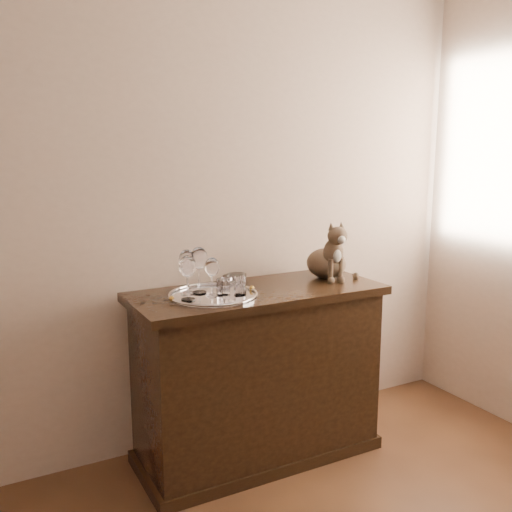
{
  "coord_description": "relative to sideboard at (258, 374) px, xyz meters",
  "views": [
    {
      "loc": [
        -0.63,
        -0.35,
        1.51
      ],
      "look_at": [
        0.6,
        1.95,
        1.01
      ],
      "focal_mm": 40.0,
      "sensor_mm": 36.0,
      "label": 1
    }
  ],
  "objects": [
    {
      "name": "wine_glass_b",
      "position": [
        -0.28,
        0.04,
        0.54
      ],
      "size": [
        0.08,
        0.08,
        0.21
      ],
      "primitive_type": null,
      "color": "silver",
      "rests_on": "tray"
    },
    {
      "name": "tray",
      "position": [
        -0.24,
        -0.03,
        0.43
      ],
      "size": [
        0.4,
        0.4,
        0.01
      ],
      "primitive_type": "cylinder",
      "color": "silver",
      "rests_on": "sideboard"
    },
    {
      "name": "sideboard",
      "position": [
        0.0,
        0.0,
        0.0
      ],
      "size": [
        1.2,
        0.5,
        0.85
      ],
      "primitive_type": null,
      "color": "black",
      "rests_on": "ground"
    },
    {
      "name": "tumbler_a",
      "position": [
        -0.15,
        -0.07,
        0.48
      ],
      "size": [
        0.09,
        0.09,
        0.1
      ],
      "primitive_type": "cylinder",
      "color": "silver",
      "rests_on": "tray"
    },
    {
      "name": "tumbler_b",
      "position": [
        -0.23,
        -0.13,
        0.48
      ],
      "size": [
        0.08,
        0.08,
        0.09
      ],
      "primitive_type": "cylinder",
      "color": "white",
      "rests_on": "tray"
    },
    {
      "name": "wall_back",
      "position": [
        -0.6,
        0.31,
        0.93
      ],
      "size": [
        4.0,
        0.1,
        2.7
      ],
      "primitive_type": "cube",
      "color": "tan",
      "rests_on": "ground"
    },
    {
      "name": "wine_glass_a",
      "position": [
        -0.33,
        0.06,
        0.53
      ],
      "size": [
        0.08,
        0.08,
        0.2
      ],
      "primitive_type": null,
      "color": "silver",
      "rests_on": "tray"
    },
    {
      "name": "wine_glass_d",
      "position": [
        -0.25,
        -0.04,
        0.52
      ],
      "size": [
        0.07,
        0.07,
        0.17
      ],
      "primitive_type": null,
      "color": "white",
      "rests_on": "tray"
    },
    {
      "name": "tumbler_c",
      "position": [
        -0.15,
        -0.03,
        0.47
      ],
      "size": [
        0.07,
        0.07,
        0.08
      ],
      "primitive_type": "cylinder",
      "color": "white",
      "rests_on": "tray"
    },
    {
      "name": "cat",
      "position": [
        0.42,
        0.05,
        0.57
      ],
      "size": [
        0.34,
        0.32,
        0.3
      ],
      "primitive_type": null,
      "rotation": [
        0.0,
        0.0,
        -0.15
      ],
      "color": "#47392A",
      "rests_on": "sideboard"
    },
    {
      "name": "wine_glass_c",
      "position": [
        -0.37,
        -0.05,
        0.53
      ],
      "size": [
        0.07,
        0.07,
        0.2
      ],
      "primitive_type": null,
      "color": "silver",
      "rests_on": "tray"
    }
  ]
}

